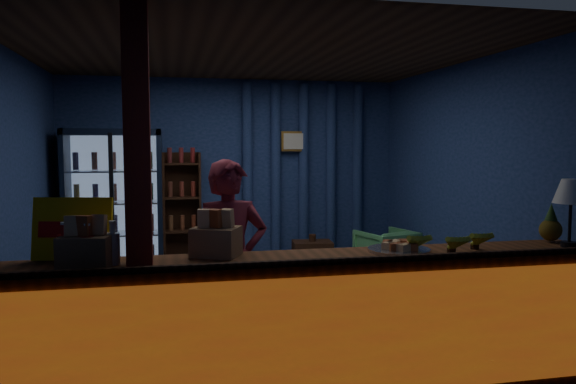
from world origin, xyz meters
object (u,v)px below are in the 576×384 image
green_chair (386,252)px  table_lamp (571,194)px  pastry_tray (399,248)px  shopkeeper (230,263)px

green_chair → table_lamp: size_ratio=1.30×
pastry_tray → table_lamp: bearing=-3.8°
shopkeeper → green_chair: 3.48m
table_lamp → green_chair: bearing=92.7°
pastry_tray → shopkeeper: bearing=154.0°
shopkeeper → table_lamp: size_ratio=3.15×
shopkeeper → table_lamp: (2.46, -0.65, 0.55)m
green_chair → table_lamp: (0.15, -3.20, 1.05)m
pastry_tray → green_chair: bearing=69.5°
pastry_tray → table_lamp: table_lamp is taller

